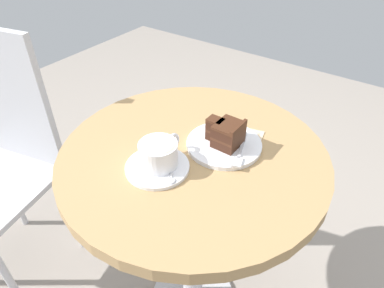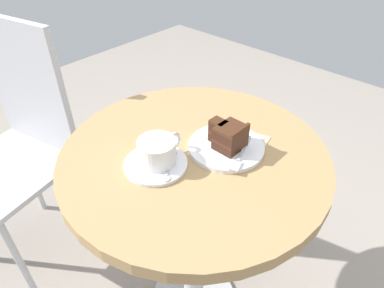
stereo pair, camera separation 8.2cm
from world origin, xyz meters
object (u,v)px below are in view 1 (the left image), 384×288
fork (240,153)px  saucer (157,167)px  teaspoon (173,173)px  cake_slice (226,134)px  coffee_cup (159,153)px  napkin (235,141)px  cake_plate (224,144)px

fork → saucer: bearing=-62.7°
teaspoon → cake_slice: bearing=136.0°
coffee_cup → napkin: size_ratio=0.74×
saucer → napkin: bearing=-26.6°
cake_plate → teaspoon: bearing=167.1°
cake_plate → napkin: (0.03, -0.01, -0.00)m
cake_slice → fork: size_ratio=0.65×
teaspoon → cake_plate: size_ratio=0.48×
saucer → fork: bearing=-43.6°
saucer → napkin: saucer is taller
coffee_cup → napkin: 0.22m
cake_plate → napkin: cake_plate is taller
cake_plate → cake_slice: bearing=-104.5°
cake_plate → cake_slice: size_ratio=2.13×
fork → napkin: 0.07m
cake_slice → fork: (-0.02, -0.05, -0.03)m
cake_plate → cake_slice: cake_slice is taller
teaspoon → saucer: bearing=-118.3°
saucer → cake_slice: bearing=-29.0°
teaspoon → napkin: bearing=136.1°
cake_slice → napkin: bearing=-14.4°
teaspoon → fork: size_ratio=0.67×
teaspoon → cake_slice: (0.16, -0.04, 0.03)m
coffee_cup → cake_plate: size_ratio=0.64×
fork → cake_plate: bearing=-126.8°
saucer → fork: (0.15, -0.14, 0.01)m
napkin → saucer: bearing=153.4°
cake_slice → napkin: (0.04, -0.01, -0.04)m
coffee_cup → cake_slice: 0.18m
coffee_cup → cake_slice: size_ratio=1.36×
coffee_cup → fork: bearing=-45.5°
saucer → cake_plate: (0.16, -0.08, 0.00)m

